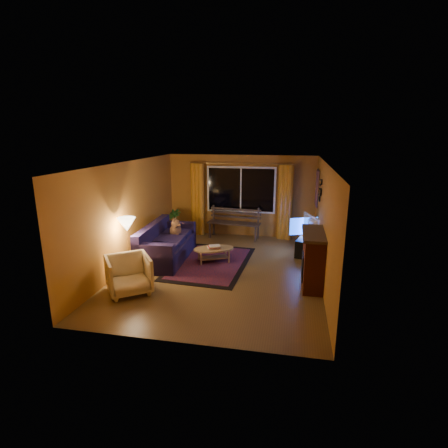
% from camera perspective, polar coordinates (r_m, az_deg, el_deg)
% --- Properties ---
extents(floor, '(4.50, 6.00, 0.02)m').
position_cam_1_polar(floor, '(8.31, -0.41, -7.61)').
color(floor, brown).
rests_on(floor, ground).
extents(ceiling, '(4.50, 6.00, 0.02)m').
position_cam_1_polar(ceiling, '(7.71, -0.44, 9.99)').
color(ceiling, white).
rests_on(ceiling, ground).
extents(wall_back, '(4.50, 0.02, 2.50)m').
position_cam_1_polar(wall_back, '(10.82, 2.80, 4.59)').
color(wall_back, '#B37429').
rests_on(wall_back, ground).
extents(wall_left, '(0.02, 6.00, 2.50)m').
position_cam_1_polar(wall_left, '(8.65, -15.26, 1.53)').
color(wall_left, '#B37429').
rests_on(wall_left, ground).
extents(wall_right, '(0.02, 6.00, 2.50)m').
position_cam_1_polar(wall_right, '(7.79, 16.08, 0.06)').
color(wall_right, '#B37429').
rests_on(wall_right, ground).
extents(window, '(2.00, 0.02, 1.30)m').
position_cam_1_polar(window, '(10.72, 2.76, 5.58)').
color(window, black).
rests_on(window, wall_back).
extents(curtain_rod, '(3.20, 0.03, 0.03)m').
position_cam_1_polar(curtain_rod, '(10.58, 2.78, 9.83)').
color(curtain_rod, '#BF8C3F').
rests_on(curtain_rod, wall_back).
extents(curtain_left, '(0.36, 0.36, 2.24)m').
position_cam_1_polar(curtain_left, '(10.99, -4.30, 4.04)').
color(curtain_left, orange).
rests_on(curtain_left, ground).
extents(curtain_right, '(0.36, 0.36, 2.24)m').
position_cam_1_polar(curtain_right, '(10.60, 9.94, 3.47)').
color(curtain_right, orange).
rests_on(curtain_right, ground).
extents(bench, '(1.63, 0.63, 0.48)m').
position_cam_1_polar(bench, '(10.68, 1.61, -1.09)').
color(bench, '#382C25').
rests_on(bench, ground).
extents(potted_plant, '(0.63, 0.63, 0.85)m').
position_cam_1_polar(potted_plant, '(10.91, -8.16, 0.11)').
color(potted_plant, '#235B1E').
rests_on(potted_plant, ground).
extents(sofa, '(1.06, 2.29, 0.91)m').
position_cam_1_polar(sofa, '(8.98, -9.25, -2.92)').
color(sofa, '#1F1640').
rests_on(sofa, ground).
extents(dog, '(0.44, 0.49, 0.44)m').
position_cam_1_polar(dog, '(9.36, -7.95, -0.77)').
color(dog, brown).
rests_on(dog, sofa).
extents(armchair, '(1.12, 1.11, 0.85)m').
position_cam_1_polar(armchair, '(7.31, -15.30, -7.69)').
color(armchair, beige).
rests_on(armchair, ground).
extents(floor_lamp, '(0.27, 0.27, 1.32)m').
position_cam_1_polar(floor_lamp, '(8.12, -15.37, -3.66)').
color(floor_lamp, '#BF8C3F').
rests_on(floor_lamp, ground).
extents(rug, '(1.92, 2.87, 0.02)m').
position_cam_1_polar(rug, '(8.73, -2.17, -6.36)').
color(rug, maroon).
rests_on(rug, ground).
extents(coffee_table, '(1.33, 1.33, 0.37)m').
position_cam_1_polar(coffee_table, '(8.75, -1.69, -5.08)').
color(coffee_table, tan).
rests_on(coffee_table, ground).
extents(tv_console, '(0.64, 1.17, 0.46)m').
position_cam_1_polar(tv_console, '(9.62, 13.37, -3.33)').
color(tv_console, black).
rests_on(tv_console, ground).
extents(television, '(0.49, 0.97, 0.57)m').
position_cam_1_polar(television, '(9.48, 13.55, -0.36)').
color(television, black).
rests_on(television, tv_console).
extents(fireplace, '(0.40, 1.20, 1.10)m').
position_cam_1_polar(fireplace, '(7.60, 14.36, -5.73)').
color(fireplace, maroon).
rests_on(fireplace, ground).
extents(mirror_cluster, '(0.06, 0.60, 0.56)m').
position_cam_1_polar(mirror_cluster, '(8.95, 15.37, 5.54)').
color(mirror_cluster, black).
rests_on(mirror_cluster, wall_right).
extents(painting, '(0.04, 0.76, 0.96)m').
position_cam_1_polar(painting, '(10.11, 14.95, 5.70)').
color(painting, '#E0541F').
rests_on(painting, wall_right).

